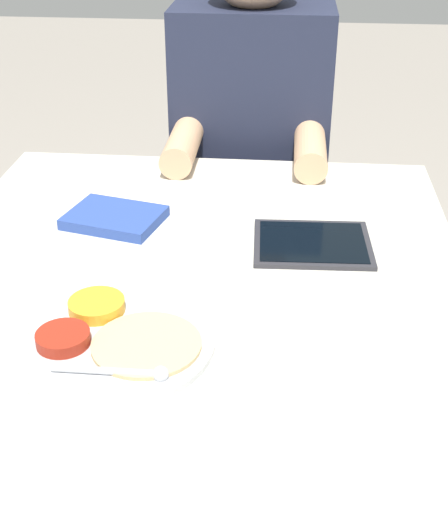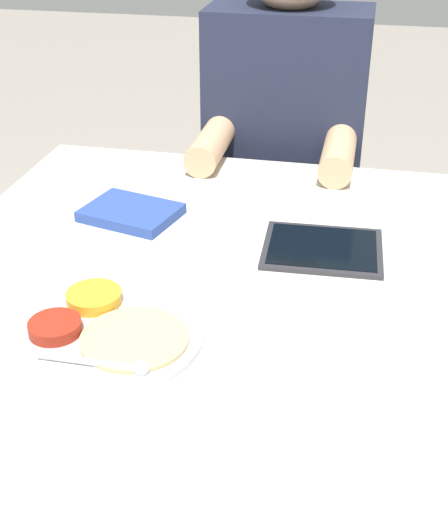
# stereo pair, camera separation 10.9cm
# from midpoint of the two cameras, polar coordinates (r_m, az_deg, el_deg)

# --- Properties ---
(dining_table) EXTENTS (0.90, 1.08, 0.76)m
(dining_table) POSITION_cam_midpoint_polar(r_m,az_deg,el_deg) (1.37, -4.90, -16.01)
(dining_table) COLOR beige
(dining_table) RESTS_ON ground_plane
(thali_tray) EXTENTS (0.29, 0.29, 0.03)m
(thali_tray) POSITION_cam_midpoint_polar(r_m,az_deg,el_deg) (1.02, -12.06, -6.52)
(thali_tray) COLOR #B7BABF
(thali_tray) RESTS_ON dining_table
(red_notebook) EXTENTS (0.19, 0.16, 0.02)m
(red_notebook) POSITION_cam_midpoint_polar(r_m,az_deg,el_deg) (1.34, -11.05, 2.91)
(red_notebook) COLOR silver
(red_notebook) RESTS_ON dining_table
(tablet_device) EXTENTS (0.21, 0.18, 0.01)m
(tablet_device) POSITION_cam_midpoint_polar(r_m,az_deg,el_deg) (1.24, 4.61, 0.93)
(tablet_device) COLOR #28282D
(tablet_device) RESTS_ON dining_table
(person_diner) EXTENTS (0.37, 0.42, 1.26)m
(person_diner) POSITION_cam_midpoint_polar(r_m,az_deg,el_deg) (1.83, 0.36, 4.89)
(person_diner) COLOR black
(person_diner) RESTS_ON ground_plane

